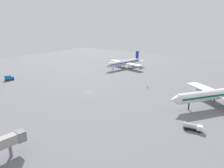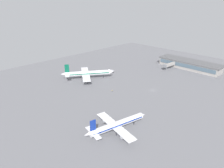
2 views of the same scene
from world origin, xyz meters
name	(u,v)px [view 1 (image 1 of 2)]	position (x,y,z in m)	size (l,w,h in m)	color
ground	(89,92)	(0.00, 0.00, 0.00)	(288.00, 288.00, 0.00)	slate
airplane_at_gate	(218,94)	(59.57, 21.87, 5.54)	(36.66, 43.43, 15.24)	white
airplane_taxiing	(125,62)	(-18.45, 62.79, 4.59)	(33.44, 41.12, 12.61)	white
fuel_truck	(193,127)	(57.84, -8.14, 1.39)	(6.55, 3.15, 2.50)	black
catering_truck	(9,78)	(-58.65, -13.94, 1.70)	(3.75, 5.91, 3.30)	black
ground_crew_worker	(147,87)	(22.03, 26.01, 0.85)	(0.50, 0.54, 1.67)	#1E2338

